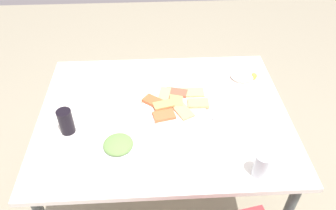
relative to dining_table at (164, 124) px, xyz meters
The scene contains 10 objects.
ground_plane 0.69m from the dining_table, ahead, with size 6.00×6.00×0.00m, color gray.
dining_table is the anchor object (origin of this frame).
pide_platter 0.12m from the dining_table, 136.52° to the right, with size 0.33×0.32×0.04m.
salad_plate_greens 0.52m from the dining_table, 150.44° to the right, with size 0.19×0.19×0.04m.
salad_plate_rice 0.31m from the dining_table, 46.11° to the left, with size 0.22×0.22×0.04m.
soda_can 0.47m from the dining_table, 12.84° to the left, with size 0.07×0.07×0.12m, color black.
drinking_glass 0.55m from the dining_table, 133.41° to the left, with size 0.06×0.06×0.11m, color silver.
paper_napkin 0.32m from the dining_table, 161.91° to the left, with size 0.12×0.12×0.00m, color white.
fork 0.32m from the dining_table, 165.10° to the left, with size 0.20×0.02×0.01m, color silver.
spoon 0.33m from the dining_table, 158.84° to the left, with size 0.17×0.02×0.01m, color silver.
Camera 1 is at (0.04, 1.18, 1.86)m, focal length 35.26 mm.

